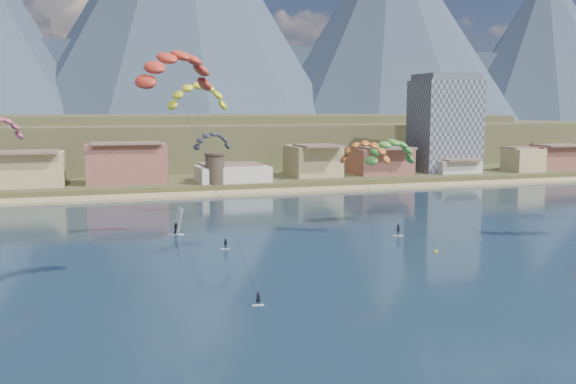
{
  "coord_description": "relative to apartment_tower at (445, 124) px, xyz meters",
  "views": [
    {
      "loc": [
        -28.21,
        -56.84,
        21.96
      ],
      "look_at": [
        0.0,
        32.0,
        10.0
      ],
      "focal_mm": 39.44,
      "sensor_mm": 36.0,
      "label": 1
    }
  ],
  "objects": [
    {
      "name": "buoy",
      "position": [
        -61.81,
        -99.42,
        -17.72
      ],
      "size": [
        0.61,
        0.61,
        0.61
      ],
      "color": "gold",
      "rests_on": "ground"
    },
    {
      "name": "apartment_tower",
      "position": [
        0.0,
        0.0,
        0.0
      ],
      "size": [
        20.0,
        16.0,
        32.0
      ],
      "color": "gray",
      "rests_on": "ground"
    },
    {
      "name": "foothills",
      "position": [
        -62.61,
        104.47,
        -8.74
      ],
      "size": [
        940.0,
        210.0,
        18.0
      ],
      "color": "brown",
      "rests_on": "ground"
    },
    {
      "name": "distant_kite_orange",
      "position": [
        -65.88,
        -81.38,
        -2.46
      ],
      "size": [
        9.88,
        7.88,
        18.45
      ],
      "color": "#262626",
      "rests_on": "ground"
    },
    {
      "name": "kitesurfer_red",
      "position": [
        -102.69,
        -107.24,
        9.7
      ],
      "size": [
        13.77,
        15.04,
        30.83
      ],
      "color": "silver",
      "rests_on": "ground"
    },
    {
      "name": "mountain_ridge",
      "position": [
        -99.6,
        695.65,
        132.49
      ],
      "size": [
        2060.0,
        480.0,
        400.0
      ],
      "color": "#2A3447",
      "rests_on": "ground"
    },
    {
      "name": "watchtower",
      "position": [
        -80.0,
        -14.0,
        -11.45
      ],
      "size": [
        5.82,
        5.82,
        8.6
      ],
      "color": "#47382D",
      "rests_on": "ground"
    },
    {
      "name": "ground",
      "position": [
        -85.0,
        -128.0,
        -17.82
      ],
      "size": [
        2400.0,
        2400.0,
        0.0
      ],
      "primitive_type": "plane",
      "color": "black",
      "rests_on": "ground"
    },
    {
      "name": "kitesurfer_yellow",
      "position": [
        -94.89,
        -76.31,
        7.28
      ],
      "size": [
        10.83,
        13.67,
        28.17
      ],
      "color": "silver",
      "rests_on": "ground"
    },
    {
      "name": "kitesurfer_green",
      "position": [
        -56.59,
        -73.14,
        -3.13
      ],
      "size": [
        11.81,
        16.47,
        19.59
      ],
      "color": "silver",
      "rests_on": "ground"
    },
    {
      "name": "land",
      "position": [
        -85.0,
        432.0,
        -17.82
      ],
      "size": [
        2200.0,
        900.0,
        4.0
      ],
      "color": "#4D482A",
      "rests_on": "ground"
    },
    {
      "name": "distant_kite_dark",
      "position": [
        -87.76,
        -51.21,
        -1.56
      ],
      "size": [
        9.09,
        6.52,
        19.09
      ],
      "color": "#262626",
      "rests_on": "ground"
    },
    {
      "name": "windsurfer",
      "position": [
        -98.52,
        -72.97,
        -16.26
      ],
      "size": [
        3.03,
        3.15,
        4.92
      ],
      "color": "silver",
      "rests_on": "ground"
    },
    {
      "name": "beach",
      "position": [
        -85.0,
        -22.0,
        -17.57
      ],
      "size": [
        2200.0,
        12.0,
        0.9
      ],
      "color": "tan",
      "rests_on": "ground"
    },
    {
      "name": "town",
      "position": [
        -125.0,
        -6.0,
        -9.82
      ],
      "size": [
        400.0,
        24.0,
        12.0
      ],
      "color": "silver",
      "rests_on": "ground"
    }
  ]
}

